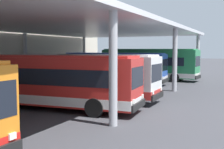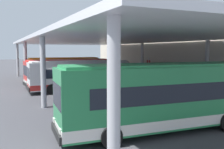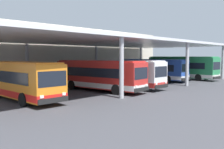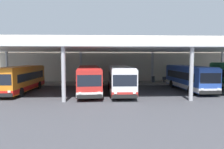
# 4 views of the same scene
# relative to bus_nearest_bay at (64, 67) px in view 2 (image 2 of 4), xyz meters

# --- Properties ---
(ground_plane) EXTENTS (200.00, 200.00, 0.00)m
(ground_plane) POSITION_rel_bus_nearest_bay_xyz_m (12.41, -3.58, -1.66)
(ground_plane) COLOR #3D3D42
(platform_kerb) EXTENTS (42.00, 4.50, 0.18)m
(platform_kerb) POSITION_rel_bus_nearest_bay_xyz_m (12.41, 8.17, -1.57)
(platform_kerb) COLOR gray
(platform_kerb) RESTS_ON ground
(station_building_facade) EXTENTS (48.00, 1.60, 8.16)m
(station_building_facade) POSITION_rel_bus_nearest_bay_xyz_m (12.41, 11.42, 2.42)
(station_building_facade) COLOR beige
(station_building_facade) RESTS_ON ground
(canopy_shelter) EXTENTS (40.00, 17.00, 5.55)m
(canopy_shelter) POSITION_rel_bus_nearest_bay_xyz_m (12.41, 1.92, 3.66)
(canopy_shelter) COLOR silver
(canopy_shelter) RESTS_ON ground
(bus_nearest_bay) EXTENTS (2.88, 10.58, 3.17)m
(bus_nearest_bay) POSITION_rel_bus_nearest_bay_xyz_m (0.00, 0.00, 0.00)
(bus_nearest_bay) COLOR orange
(bus_nearest_bay) RESTS_ON ground
(bus_second_bay) EXTENTS (3.32, 10.69, 3.17)m
(bus_second_bay) POSITION_rel_bus_nearest_bay_xyz_m (8.30, -1.20, 0.00)
(bus_second_bay) COLOR red
(bus_second_bay) RESTS_ON ground
(bus_middle_bay) EXTENTS (2.74, 10.53, 3.17)m
(bus_middle_bay) POSITION_rel_bus_nearest_bay_xyz_m (12.06, -1.25, 0.00)
(bus_middle_bay) COLOR white
(bus_middle_bay) RESTS_ON ground
(bus_far_bay) EXTENTS (2.95, 10.60, 3.17)m
(bus_far_bay) POSITION_rel_bus_nearest_bay_xyz_m (21.18, 0.67, 0.00)
(bus_far_bay) COLOR #284CA8
(bus_far_bay) RESTS_ON ground
(bus_departing) EXTENTS (3.22, 11.46, 3.57)m
(bus_departing) POSITION_rel_bus_nearest_bay_xyz_m (26.77, -1.20, 0.19)
(bus_departing) COLOR #28844C
(bus_departing) RESTS_ON ground
(bench_waiting) EXTENTS (1.80, 0.45, 0.92)m
(bench_waiting) POSITION_rel_bus_nearest_bay_xyz_m (20.84, 8.23, -0.99)
(bench_waiting) COLOR #383D47
(bench_waiting) RESTS_ON platform_kerb
(trash_bin) EXTENTS (0.52, 0.52, 0.98)m
(trash_bin) POSITION_rel_bus_nearest_bay_xyz_m (18.40, 8.39, -0.98)
(trash_bin) COLOR #33383D
(trash_bin) RESTS_ON platform_kerb
(banner_sign) EXTENTS (0.70, 0.12, 3.20)m
(banner_sign) POSITION_rel_bus_nearest_bay_xyz_m (11.92, 7.36, 0.32)
(banner_sign) COLOR #B2B2B7
(banner_sign) RESTS_ON platform_kerb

